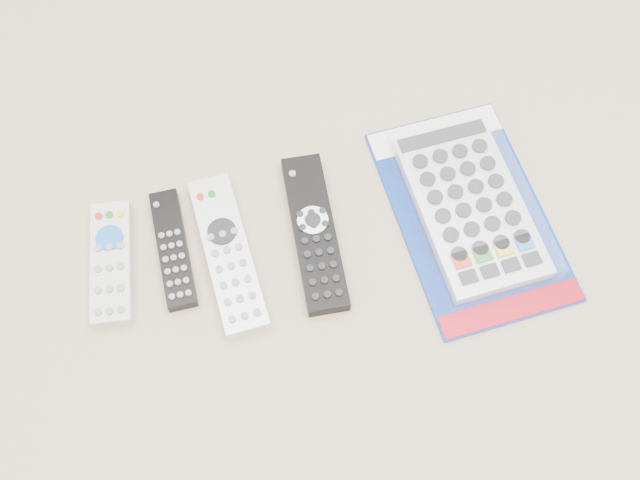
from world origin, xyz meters
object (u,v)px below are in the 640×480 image
object	(u,v)px
remote_small_grey	(112,263)
remote_slim_black	(173,249)
remote_silver_dvd	(228,254)
jumbo_remote_packaged	(470,206)
remote_large_black	(315,233)

from	to	relation	value
remote_small_grey	remote_slim_black	size ratio (longest dim) A/B	1.03
remote_silver_dvd	jumbo_remote_packaged	size ratio (longest dim) A/B	0.70
remote_small_grey	remote_silver_dvd	world-z (taller)	same
remote_small_grey	remote_slim_black	xyz separation A→B (m)	(0.07, -0.00, -0.00)
remote_slim_black	remote_small_grey	bearing A→B (deg)	-178.83
remote_silver_dvd	remote_large_black	size ratio (longest dim) A/B	0.98
remote_silver_dvd	jumbo_remote_packaged	distance (m)	0.31
remote_slim_black	remote_large_black	world-z (taller)	remote_large_black
remote_small_grey	remote_silver_dvd	size ratio (longest dim) A/B	0.78
remote_small_grey	remote_silver_dvd	distance (m)	0.14
remote_large_black	jumbo_remote_packaged	bearing A→B (deg)	-0.02
remote_small_grey	jumbo_remote_packaged	xyz separation A→B (m)	(0.44, -0.05, 0.01)
remote_small_grey	remote_slim_black	bearing A→B (deg)	7.93
remote_large_black	jumbo_remote_packaged	world-z (taller)	jumbo_remote_packaged
remote_slim_black	jumbo_remote_packaged	size ratio (longest dim) A/B	0.53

